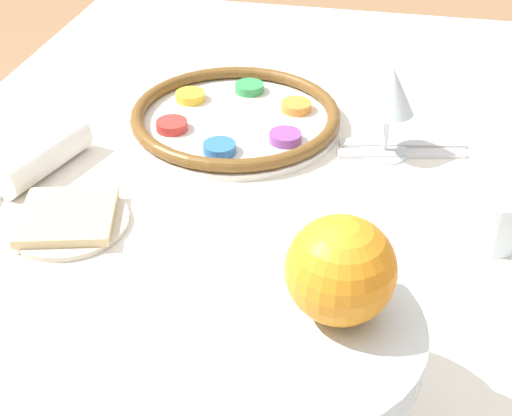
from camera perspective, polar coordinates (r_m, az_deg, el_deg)
The scene contains 11 objects.
dining_table at distance 1.18m, azimuth -2.20°, elevation -14.43°, with size 1.53×0.94×0.73m.
seder_plate at distance 1.11m, azimuth -1.65°, elevation 7.31°, with size 0.32×0.32×0.03m.
wine_glass at distance 1.02m, azimuth 10.73°, elevation 8.94°, with size 0.07×0.07×0.13m.
fruit_stand at distance 0.61m, azimuth 3.04°, elevation -10.69°, with size 0.22×0.22×0.12m.
orange_fruit at distance 0.57m, azimuth 6.79°, elevation -4.95°, with size 0.09×0.09×0.09m.
bread_plate at distance 0.92m, azimuth -14.78°, elevation -0.88°, with size 0.15×0.15×0.02m.
napkin_roll at distance 1.03m, azimuth -16.75°, elevation 3.99°, with size 0.17×0.09×0.05m.
cup_near at distance 0.90m, azimuth 18.54°, elevation -0.48°, with size 0.08×0.08×0.07m.
fork_left at distance 1.08m, azimuth 11.62°, elevation 5.08°, with size 0.05×0.19×0.01m.
fork_right at distance 1.06m, azimuth 11.56°, elevation 4.28°, with size 0.06×0.19×0.01m.
spoon at distance 1.04m, azimuth -19.38°, elevation 2.41°, with size 0.17×0.05×0.01m.
Camera 1 is at (0.73, 0.20, 1.26)m, focal length 50.00 mm.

